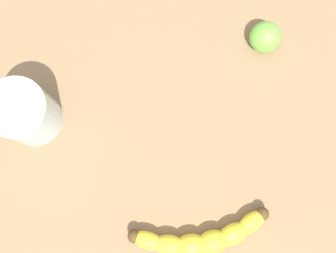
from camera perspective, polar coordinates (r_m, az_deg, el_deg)
The scene contains 4 objects.
wooden_tabletop at distance 63.07cm, azimuth -1.22°, elevation -3.97°, with size 120.00×120.00×3.00cm, color olive.
banana at distance 60.10cm, azimuth 4.91°, elevation -15.33°, with size 20.45×6.59×3.34cm.
smoothie_glass at distance 61.48cm, azimuth -19.03°, elevation 1.78°, with size 8.45×8.45×9.02cm.
lime_fruit at distance 65.27cm, azimuth 13.66°, elevation 12.13°, with size 4.77×4.77×4.77cm, color #75C142.
Camera 1 is at (-0.27, -6.27, 64.26)cm, focal length 43.49 mm.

